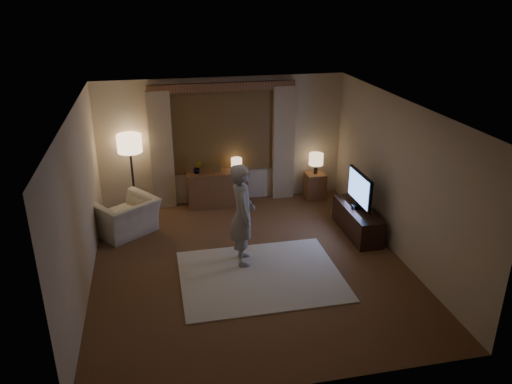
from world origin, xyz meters
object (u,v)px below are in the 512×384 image
object	(u,v)px
side_table	(315,186)
tv_stand	(357,221)
person	(243,214)
armchair	(126,217)
sideboard	(218,189)

from	to	relation	value
side_table	tv_stand	world-z (taller)	side_table
tv_stand	person	size ratio (longest dim) A/B	0.83
armchair	tv_stand	distance (m)	4.24
sideboard	side_table	world-z (taller)	sideboard
person	side_table	bearing A→B (deg)	-36.18
armchair	person	xyz separation A→B (m)	(1.90, -1.47, 0.53)
armchair	tv_stand	world-z (taller)	armchair
sideboard	person	bearing A→B (deg)	-88.08
armchair	side_table	bearing A→B (deg)	156.28
side_table	person	xyz separation A→B (m)	(-2.00, -2.34, 0.59)
sideboard	armchair	bearing A→B (deg)	-153.16
sideboard	person	distance (m)	2.45
side_table	tv_stand	size ratio (longest dim) A/B	0.40
sideboard	side_table	bearing A→B (deg)	-1.38
side_table	tv_stand	distance (m)	1.76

